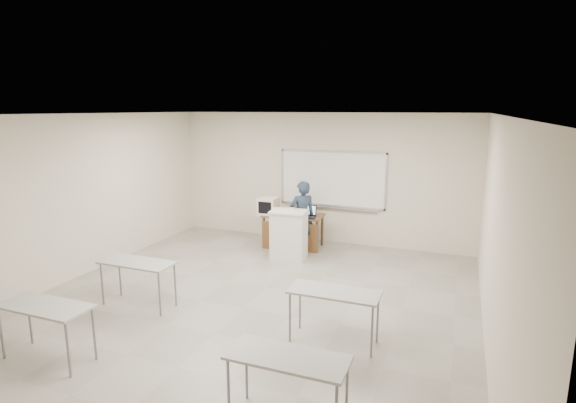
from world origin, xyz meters
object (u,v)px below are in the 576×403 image
at_px(whiteboard, 332,180).
at_px(podium, 289,235).
at_px(instructor_desk, 292,225).
at_px(crt_monitor, 269,206).
at_px(mouse, 302,214).
at_px(laptop, 308,215).
at_px(keyboard, 284,209).
at_px(presenter, 302,217).

relative_size(whiteboard, podium, 2.42).
relative_size(instructor_desk, crt_monitor, 2.94).
distance_m(whiteboard, mouse, 1.07).
bearing_deg(mouse, laptop, -19.64).
height_order(instructor_desk, mouse, mouse).
bearing_deg(whiteboard, laptop, -110.77).
height_order(whiteboard, laptop, whiteboard).
xyz_separation_m(mouse, keyboard, (-0.15, -0.77, 0.27)).
bearing_deg(presenter, whiteboard, -151.82).
bearing_deg(instructor_desk, presenter, -31.19).
relative_size(podium, mouse, 10.98).
bearing_deg(mouse, crt_monitor, -145.64).
xyz_separation_m(instructor_desk, presenter, (0.30, -0.15, 0.26)).
bearing_deg(keyboard, laptop, 42.64).
xyz_separation_m(podium, mouse, (-0.00, 0.85, 0.25)).
height_order(podium, crt_monitor, crt_monitor).
xyz_separation_m(whiteboard, podium, (-0.50, -1.47, -0.96)).
bearing_deg(laptop, keyboard, -130.81).
xyz_separation_m(instructor_desk, mouse, (0.20, 0.16, 0.24)).
distance_m(whiteboard, instructor_desk, 1.41).
bearing_deg(whiteboard, podium, -108.81).
xyz_separation_m(whiteboard, laptop, (-0.30, -0.79, -0.67)).
bearing_deg(whiteboard, mouse, -128.98).
bearing_deg(crt_monitor, keyboard, -45.32).
relative_size(laptop, mouse, 3.69).
bearing_deg(podium, keyboard, 148.03).
bearing_deg(podium, crt_monitor, 134.10).
bearing_deg(whiteboard, crt_monitor, -147.62).
height_order(laptop, mouse, laptop).
bearing_deg(presenter, crt_monitor, -47.58).
distance_m(instructor_desk, laptop, 0.49).
distance_m(whiteboard, laptop, 1.08).
height_order(instructor_desk, crt_monitor, crt_monitor).
bearing_deg(mouse, whiteboard, 72.27).
distance_m(instructor_desk, crt_monitor, 0.68).
height_order(keyboard, presenter, presenter).
distance_m(laptop, presenter, 0.17).
xyz_separation_m(laptop, presenter, (-0.10, -0.14, -0.02)).
height_order(whiteboard, crt_monitor, whiteboard).
xyz_separation_m(crt_monitor, mouse, (0.75, 0.17, -0.17)).
bearing_deg(instructor_desk, crt_monitor, 176.52).
distance_m(instructor_desk, mouse, 0.35).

